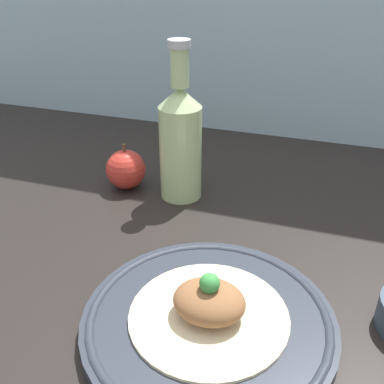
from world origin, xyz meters
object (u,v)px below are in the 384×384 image
(plate, at_px, (209,321))
(cider_bottle, at_px, (180,140))
(plated_food, at_px, (209,306))
(apple, at_px, (126,169))

(plate, height_order, cider_bottle, cider_bottle)
(plated_food, bearing_deg, plate, 0.00)
(plated_food, distance_m, cider_bottle, 0.32)
(cider_bottle, bearing_deg, plate, -64.77)
(plate, distance_m, apple, 0.37)
(plate, xyz_separation_m, plated_food, (0.00, 0.00, 0.02))
(plate, distance_m, cider_bottle, 0.33)
(plate, xyz_separation_m, apple, (-0.24, 0.28, 0.02))
(plated_food, xyz_separation_m, apple, (-0.24, 0.28, 0.00))
(apple, bearing_deg, plated_food, -49.84)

